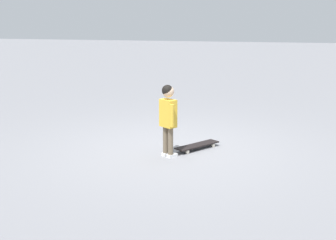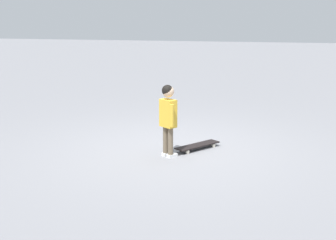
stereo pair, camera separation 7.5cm
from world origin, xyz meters
The scene contains 3 objects.
ground_plane centered at (0.00, 0.00, 0.00)m, with size 50.00×50.00×0.00m, color gray.
child_person centered at (0.40, 0.00, 0.66)m, with size 0.38×0.28×1.06m.
skateboard centered at (-0.07, 0.36, 0.06)m, with size 0.73×0.63×0.07m.
Camera 2 is at (6.97, 1.40, 2.11)m, focal length 51.56 mm.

